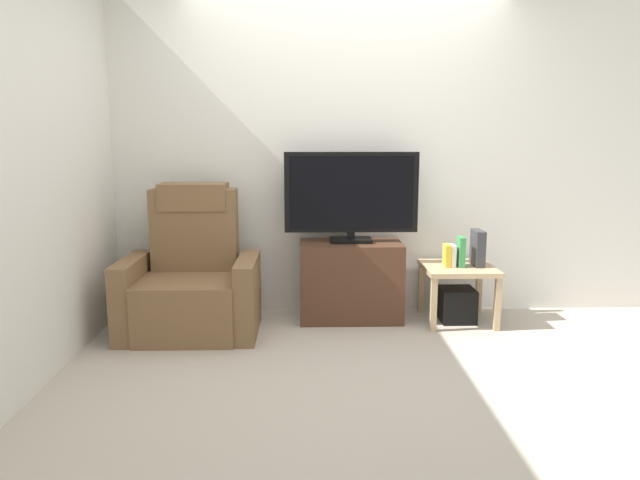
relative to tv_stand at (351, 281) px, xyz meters
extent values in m
plane|color=#B2A899|center=(-0.03, -0.86, -0.31)|extent=(6.40, 6.40, 0.00)
cube|color=silver|center=(-0.03, 0.27, 0.99)|extent=(6.40, 0.06, 2.60)
cube|color=silver|center=(-1.91, -0.86, 0.99)|extent=(0.06, 4.48, 2.60)
cube|color=#4C2D1E|center=(0.00, 0.00, 0.00)|extent=(0.79, 0.43, 0.62)
cube|color=black|center=(0.00, -0.20, 0.12)|extent=(0.73, 0.02, 0.02)
cube|color=black|center=(0.00, -0.15, 0.16)|extent=(0.34, 0.11, 0.04)
cube|color=black|center=(0.00, 0.02, 0.32)|extent=(0.32, 0.20, 0.03)
cube|color=black|center=(0.00, 0.02, 0.36)|extent=(0.06, 0.04, 0.05)
cube|color=black|center=(0.00, 0.02, 0.69)|extent=(1.03, 0.05, 0.62)
cube|color=black|center=(0.00, 0.00, 0.69)|extent=(0.95, 0.01, 0.55)
cube|color=brown|center=(-1.20, -0.32, -0.10)|extent=(0.70, 0.72, 0.42)
cube|color=brown|center=(-1.20, -0.05, 0.42)|extent=(0.64, 0.20, 0.62)
cube|color=brown|center=(-1.20, -0.03, 0.67)|extent=(0.50, 0.26, 0.20)
cube|color=brown|center=(-1.62, -0.32, -0.03)|extent=(0.14, 0.68, 0.56)
cube|color=brown|center=(-0.78, -0.32, -0.03)|extent=(0.14, 0.68, 0.56)
cube|color=tan|center=(0.83, -0.08, 0.12)|extent=(0.54, 0.54, 0.04)
cube|color=tan|center=(0.59, -0.32, -0.11)|extent=(0.04, 0.04, 0.41)
cube|color=tan|center=(1.07, -0.32, -0.11)|extent=(0.04, 0.04, 0.41)
cube|color=tan|center=(0.59, 0.16, -0.11)|extent=(0.04, 0.04, 0.41)
cube|color=tan|center=(1.07, 0.16, -0.11)|extent=(0.04, 0.04, 0.41)
cube|color=black|center=(0.83, -0.08, -0.18)|extent=(0.26, 0.26, 0.26)
cube|color=gold|center=(0.73, -0.10, 0.22)|extent=(0.04, 0.13, 0.17)
cube|color=white|center=(0.77, -0.10, 0.22)|extent=(0.03, 0.11, 0.17)
cube|color=#388C4C|center=(0.83, -0.10, 0.25)|extent=(0.04, 0.13, 0.23)
cube|color=#333338|center=(0.97, -0.07, 0.27)|extent=(0.07, 0.20, 0.28)
camera|label=1|loc=(-0.35, -4.50, 1.14)|focal=33.17mm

